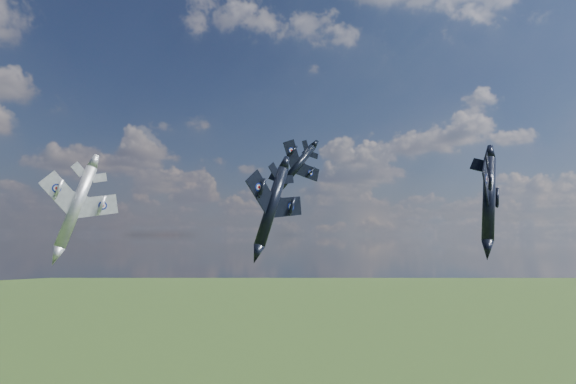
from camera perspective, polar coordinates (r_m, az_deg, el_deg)
jet_lead_navy at (r=73.01m, az=-1.68°, el=-1.47°), size 12.10×15.79×7.02m
jet_right_navy at (r=78.31m, az=19.73°, el=-0.64°), size 17.18×19.48×6.85m
jet_high_navy at (r=99.31m, az=0.90°, el=2.61°), size 11.03×15.02×8.85m
jet_left_silver at (r=73.04m, az=-20.74°, el=-1.40°), size 12.71×15.81×6.26m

